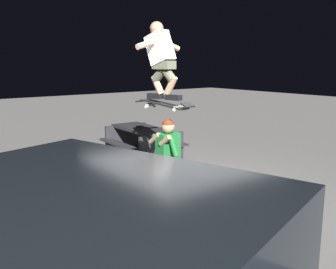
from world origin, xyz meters
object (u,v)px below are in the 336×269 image
at_px(skater_airborne, 161,57).
at_px(kicker_ramp, 88,179).
at_px(skateboard, 164,104).
at_px(person_sitting_on_ledge, 162,159).
at_px(picnic_table_back, 143,139).
at_px(ledge_box_main, 176,183).

xyz_separation_m(skater_airborne, kicker_ramp, (1.72, 0.43, -2.21)).
xyz_separation_m(skateboard, skater_airborne, (0.06, 0.01, 0.69)).
xyz_separation_m(person_sitting_on_ledge, skater_airborne, (0.10, -0.05, 1.50)).
relative_size(person_sitting_on_ledge, skater_airborne, 1.21).
distance_m(skater_airborne, kicker_ramp, 2.83).
bearing_deg(skater_airborne, skateboard, -169.01).
distance_m(skateboard, picnic_table_back, 2.98).
relative_size(ledge_box_main, person_sitting_on_ledge, 1.47).
bearing_deg(kicker_ramp, picnic_table_back, -67.57).
height_order(person_sitting_on_ledge, skater_airborne, skater_airborne).
bearing_deg(kicker_ramp, person_sitting_on_ledge, -168.31).
relative_size(skateboard, picnic_table_back, 0.59).
bearing_deg(ledge_box_main, skateboard, 111.86).
bearing_deg(skater_airborne, ledge_box_main, -77.19).
distance_m(skateboard, skater_airborne, 0.69).
height_order(person_sitting_on_ledge, picnic_table_back, person_sitting_on_ledge).
bearing_deg(ledge_box_main, kicker_ramp, 25.17).
height_order(person_sitting_on_ledge, kicker_ramp, person_sitting_on_ledge).
height_order(skateboard, kicker_ramp, skateboard).
distance_m(ledge_box_main, kicker_ramp, 1.82).
distance_m(person_sitting_on_ledge, skateboard, 0.82).
distance_m(skateboard, kicker_ramp, 2.38).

